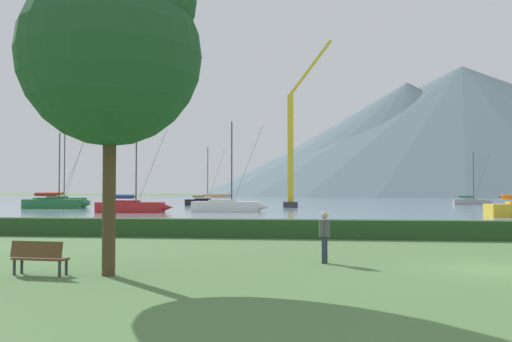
{
  "coord_description": "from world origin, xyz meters",
  "views": [
    {
      "loc": [
        -4.87,
        -18.15,
        2.32
      ],
      "look_at": [
        -16.19,
        63.85,
        5.2
      ],
      "focal_mm": 41.14,
      "sensor_mm": 36.0,
      "label": 1
    }
  ],
  "objects_px": {
    "sailboat_slip_1": "(61,201)",
    "person_standing_walker": "(324,233)",
    "sailboat_slip_11": "(131,206)",
    "dock_crane": "(292,154)",
    "sailboat_slip_12": "(227,206)",
    "park_bench_near_path": "(39,256)",
    "sailboat_slip_6": "(205,202)",
    "sailboat_slip_9": "(55,203)",
    "park_tree": "(116,44)",
    "sailboat_slip_10": "(471,201)"
  },
  "relations": [
    {
      "from": "sailboat_slip_1",
      "to": "person_standing_walker",
      "type": "bearing_deg",
      "value": -62.43
    },
    {
      "from": "sailboat_slip_11",
      "to": "dock_crane",
      "type": "bearing_deg",
      "value": 49.87
    },
    {
      "from": "sailboat_slip_11",
      "to": "person_standing_walker",
      "type": "bearing_deg",
      "value": -68.1
    },
    {
      "from": "sailboat_slip_12",
      "to": "park_bench_near_path",
      "type": "distance_m",
      "value": 49.82
    },
    {
      "from": "dock_crane",
      "to": "sailboat_slip_1",
      "type": "bearing_deg",
      "value": 170.39
    },
    {
      "from": "sailboat_slip_6",
      "to": "sailboat_slip_9",
      "type": "relative_size",
      "value": 0.94
    },
    {
      "from": "sailboat_slip_11",
      "to": "sailboat_slip_12",
      "type": "xyz_separation_m",
      "value": [
        10.06,
        3.21,
        0.03
      ]
    },
    {
      "from": "sailboat_slip_1",
      "to": "sailboat_slip_12",
      "type": "distance_m",
      "value": 42.01
    },
    {
      "from": "sailboat_slip_12",
      "to": "person_standing_walker",
      "type": "relative_size",
      "value": 6.17
    },
    {
      "from": "sailboat_slip_11",
      "to": "dock_crane",
      "type": "relative_size",
      "value": 0.4
    },
    {
      "from": "sailboat_slip_6",
      "to": "sailboat_slip_12",
      "type": "height_order",
      "value": "sailboat_slip_12"
    },
    {
      "from": "park_bench_near_path",
      "to": "park_tree",
      "type": "xyz_separation_m",
      "value": [
        2.09,
        0.23,
        5.91
      ]
    },
    {
      "from": "park_tree",
      "to": "dock_crane",
      "type": "distance_m",
      "value": 69.12
    },
    {
      "from": "sailboat_slip_9",
      "to": "park_tree",
      "type": "distance_m",
      "value": 67.68
    },
    {
      "from": "sailboat_slip_6",
      "to": "sailboat_slip_11",
      "type": "relative_size",
      "value": 1.01
    },
    {
      "from": "sailboat_slip_12",
      "to": "park_bench_near_path",
      "type": "relative_size",
      "value": 6.29
    },
    {
      "from": "sailboat_slip_6",
      "to": "person_standing_walker",
      "type": "bearing_deg",
      "value": -66.78
    },
    {
      "from": "sailboat_slip_1",
      "to": "sailboat_slip_6",
      "type": "xyz_separation_m",
      "value": [
        23.5,
        3.59,
        -0.18
      ]
    },
    {
      "from": "sailboat_slip_9",
      "to": "dock_crane",
      "type": "distance_m",
      "value": 33.69
    },
    {
      "from": "park_tree",
      "to": "sailboat_slip_10",
      "type": "bearing_deg",
      "value": 72.11
    },
    {
      "from": "sailboat_slip_10",
      "to": "sailboat_slip_12",
      "type": "bearing_deg",
      "value": -125.85
    },
    {
      "from": "park_bench_near_path",
      "to": "sailboat_slip_6",
      "type": "bearing_deg",
      "value": 105.75
    },
    {
      "from": "sailboat_slip_6",
      "to": "dock_crane",
      "type": "height_order",
      "value": "dock_crane"
    },
    {
      "from": "sailboat_slip_10",
      "to": "person_standing_walker",
      "type": "xyz_separation_m",
      "value": [
        -23.63,
        -87.25,
        0.41
      ]
    },
    {
      "from": "sailboat_slip_1",
      "to": "sailboat_slip_12",
      "type": "relative_size",
      "value": 1.3
    },
    {
      "from": "sailboat_slip_6",
      "to": "sailboat_slip_10",
      "type": "xyz_separation_m",
      "value": [
        44.78,
        11.58,
        -0.04
      ]
    },
    {
      "from": "sailboat_slip_6",
      "to": "sailboat_slip_9",
      "type": "distance_m",
      "value": 25.64
    },
    {
      "from": "sailboat_slip_1",
      "to": "dock_crane",
      "type": "xyz_separation_m",
      "value": [
        38.69,
        -6.55,
        7.01
      ]
    },
    {
      "from": "sailboat_slip_6",
      "to": "park_bench_near_path",
      "type": "xyz_separation_m",
      "value": [
        13.38,
        -79.47,
        -0.07
      ]
    },
    {
      "from": "sailboat_slip_12",
      "to": "person_standing_walker",
      "type": "height_order",
      "value": "sailboat_slip_12"
    },
    {
      "from": "sailboat_slip_1",
      "to": "dock_crane",
      "type": "distance_m",
      "value": 39.86
    },
    {
      "from": "sailboat_slip_1",
      "to": "sailboat_slip_9",
      "type": "height_order",
      "value": "sailboat_slip_1"
    },
    {
      "from": "sailboat_slip_10",
      "to": "sailboat_slip_12",
      "type": "xyz_separation_m",
      "value": [
        -35.48,
        -41.4,
        0.15
      ]
    },
    {
      "from": "sailboat_slip_1",
      "to": "sailboat_slip_10",
      "type": "height_order",
      "value": "sailboat_slip_1"
    },
    {
      "from": "person_standing_walker",
      "to": "dock_crane",
      "type": "distance_m",
      "value": 66.16
    },
    {
      "from": "sailboat_slip_9",
      "to": "person_standing_walker",
      "type": "height_order",
      "value": "sailboat_slip_9"
    },
    {
      "from": "sailboat_slip_10",
      "to": "sailboat_slip_11",
      "type": "distance_m",
      "value": 63.74
    },
    {
      "from": "person_standing_walker",
      "to": "dock_crane",
      "type": "height_order",
      "value": "dock_crane"
    },
    {
      "from": "sailboat_slip_11",
      "to": "park_tree",
      "type": "bearing_deg",
      "value": -75.96
    },
    {
      "from": "sailboat_slip_11",
      "to": "sailboat_slip_12",
      "type": "bearing_deg",
      "value": 12.42
    },
    {
      "from": "park_tree",
      "to": "sailboat_slip_9",
      "type": "bearing_deg",
      "value": 118.13
    },
    {
      "from": "sailboat_slip_12",
      "to": "park_tree",
      "type": "xyz_separation_m",
      "value": [
        6.16,
        -49.42,
        5.73
      ]
    },
    {
      "from": "sailboat_slip_1",
      "to": "park_tree",
      "type": "height_order",
      "value": "sailboat_slip_1"
    },
    {
      "from": "sailboat_slip_11",
      "to": "sailboat_slip_9",
      "type": "bearing_deg",
      "value": 134.29
    },
    {
      "from": "sailboat_slip_9",
      "to": "sailboat_slip_10",
      "type": "bearing_deg",
      "value": 21.55
    },
    {
      "from": "sailboat_slip_10",
      "to": "sailboat_slip_11",
      "type": "height_order",
      "value": "sailboat_slip_11"
    },
    {
      "from": "sailboat_slip_12",
      "to": "person_standing_walker",
      "type": "bearing_deg",
      "value": -74.39
    },
    {
      "from": "dock_crane",
      "to": "sailboat_slip_12",
      "type": "bearing_deg",
      "value": -106.63
    },
    {
      "from": "person_standing_walker",
      "to": "dock_crane",
      "type": "bearing_deg",
      "value": 109.98
    },
    {
      "from": "sailboat_slip_11",
      "to": "sailboat_slip_6",
      "type": "bearing_deg",
      "value": 83.41
    }
  ]
}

